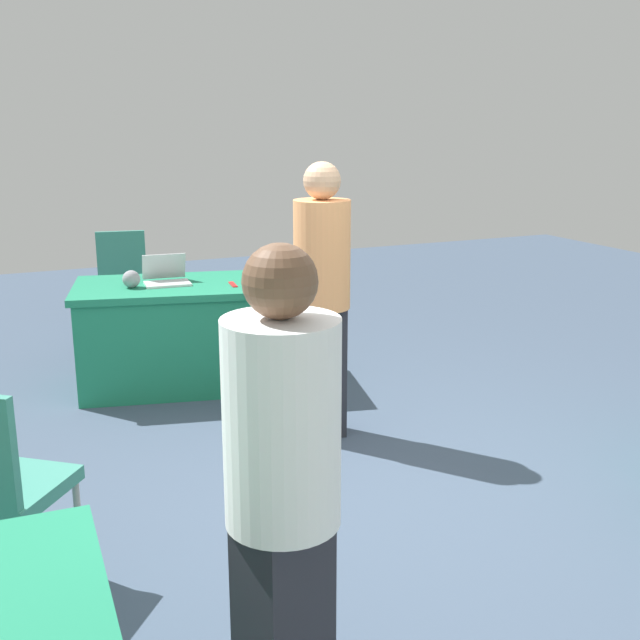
% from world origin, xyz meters
% --- Properties ---
extents(ground_plane, '(14.40, 14.40, 0.00)m').
position_xyz_m(ground_plane, '(0.00, 0.00, 0.00)').
color(ground_plane, '#3D4C60').
extents(table_foreground, '(1.73, 1.19, 0.77)m').
position_xyz_m(table_foreground, '(0.42, -2.09, 0.38)').
color(table_foreground, '#1E7A56').
rests_on(table_foreground, ground).
extents(chair_tucked_right, '(0.51, 0.51, 0.97)m').
position_xyz_m(chair_tucked_right, '(0.60, -3.64, 0.57)').
color(chair_tucked_right, '#9E9993').
rests_on(chair_tucked_right, ground).
extents(person_presenter, '(0.41, 0.41, 1.69)m').
position_xyz_m(person_presenter, '(-0.09, -0.79, 0.94)').
color(person_presenter, '#26262D').
rests_on(person_presenter, ground).
extents(person_attendee_standing, '(0.45, 0.45, 1.60)m').
position_xyz_m(person_attendee_standing, '(1.04, 1.45, 0.89)').
color(person_attendee_standing, '#26262D').
rests_on(person_attendee_standing, ground).
extents(laptop_silver, '(0.34, 0.32, 0.21)m').
position_xyz_m(laptop_silver, '(0.54, -2.14, 0.80)').
color(laptop_silver, silver).
rests_on(laptop_silver, table_foreground).
extents(yarn_ball, '(0.12, 0.12, 0.12)m').
position_xyz_m(yarn_ball, '(0.80, -2.09, 0.83)').
color(yarn_ball, gray).
rests_on(yarn_ball, table_foreground).
extents(scissors_red, '(0.06, 0.18, 0.01)m').
position_xyz_m(scissors_red, '(0.12, -1.89, 0.77)').
color(scissors_red, red).
rests_on(scissors_red, table_foreground).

